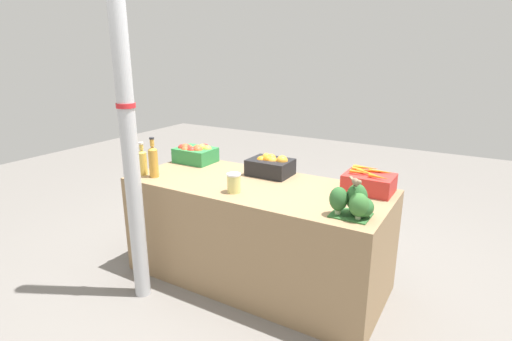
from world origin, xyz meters
name	(u,v)px	position (x,y,z in m)	size (l,w,h in m)	color
ground_plane	(256,277)	(0.00, 0.00, 0.00)	(10.00, 10.00, 0.00)	slate
market_table	(256,232)	(0.00, 0.00, 0.38)	(1.89, 0.80, 0.76)	#937551
support_pole	(127,114)	(-0.60, -0.59, 1.30)	(0.12, 0.12, 2.60)	#B7BABF
apple_crate	(195,153)	(-0.74, 0.24, 0.84)	(0.32, 0.25, 0.16)	#2D8442
orange_crate	(271,165)	(-0.01, 0.25, 0.84)	(0.32, 0.25, 0.16)	black
carrot_crate	(369,182)	(0.74, 0.25, 0.83)	(0.32, 0.25, 0.15)	red
broccoli_pile	(355,203)	(0.78, -0.22, 0.85)	(0.25, 0.19, 0.19)	#2D602D
juice_bottle_golden	(142,161)	(-0.86, -0.25, 0.87)	(0.07, 0.07, 0.25)	gold
juice_bottle_amber	(153,161)	(-0.75, -0.25, 0.89)	(0.07, 0.07, 0.30)	gold
pickle_jar	(234,183)	(-0.04, -0.23, 0.83)	(0.09, 0.09, 0.13)	#D1CC75
sparrow_bird	(356,182)	(0.79, -0.24, 0.98)	(0.10, 0.11, 0.05)	#4C3D2D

